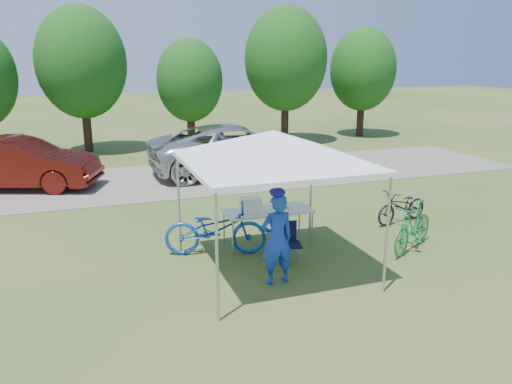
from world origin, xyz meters
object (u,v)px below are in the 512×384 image
cooler (251,205)px  sedan (18,163)px  folding_chair (288,239)px  cyclist (277,239)px  bike_green (413,227)px  bike_blue (215,229)px  bike_dark (402,206)px  folding_table (268,212)px  minivan (237,149)px

cooler → sedan: (-5.20, 7.05, -0.14)m
folding_chair → cyclist: bearing=-112.0°
cyclist → bike_green: size_ratio=0.97×
bike_blue → bike_dark: size_ratio=1.31×
folding_table → folding_chair: size_ratio=2.32×
bike_blue → sedan: bearing=47.5°
bike_dark → sedan: sedan is taller
folding_table → bike_dark: size_ratio=1.19×
cooler → minivan: minivan is taller
sedan → folding_chair: bearing=-125.3°
folding_table → bike_dark: (3.67, 0.29, -0.32)m
bike_blue → bike_green: bike_blue is taller
folding_table → bike_green: bearing=-25.5°
folding_table → minivan: size_ratio=0.31×
cyclist → bike_dark: bearing=-155.9°
cooler → bike_green: cooler is taller
cyclist → bike_blue: cyclist is taller
folding_chair → bike_green: bearing=6.6°
folding_chair → minivan: minivan is taller
folding_table → minivan: bearing=78.3°
cooler → bike_green: size_ratio=0.26×
bike_blue → bike_green: 4.19m
folding_table → bike_green: bike_green is taller
folding_chair → bike_dark: bearing=32.9°
cyclist → bike_green: bearing=-173.9°
bike_dark → sedan: size_ratio=0.33×
cooler → cyclist: cyclist is taller
bike_dark → folding_table: bearing=-98.6°
minivan → folding_table: bearing=167.2°
bike_green → minivan: 8.35m
bike_dark → sedan: 11.49m
cooler → bike_blue: cooler is taller
folding_table → folding_chair: folding_chair is taller
cyclist → sedan: 10.25m
folding_chair → cyclist: size_ratio=0.49×
sedan → bike_blue: bearing=-129.0°
folding_table → sedan: 9.01m
folding_chair → folding_table: bearing=105.4°
bike_dark → cyclist: bearing=-76.1°
cyclist → bike_dark: 4.74m
folding_chair → sedan: 9.86m
cyclist → bike_blue: 1.86m
bike_blue → cyclist: bearing=-141.5°
minivan → sedan: minivan is taller
folding_table → cooler: 0.45m
folding_table → minivan: (1.43, 6.90, 0.13)m
cooler → sedan: 8.76m
bike_dark → minivan: bearing=-174.4°
cyclist → bike_dark: cyclist is taller
folding_table → cyclist: 1.94m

